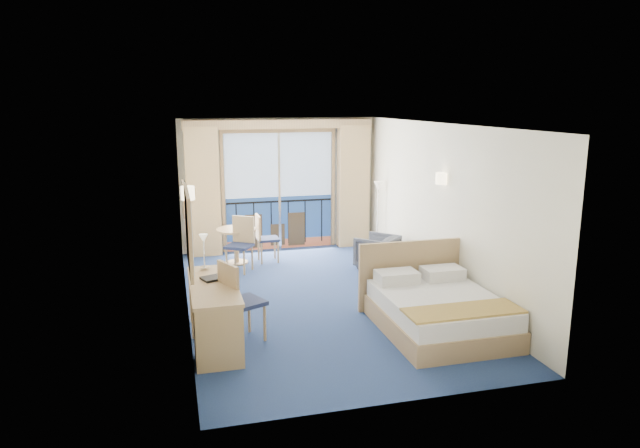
{
  "coord_description": "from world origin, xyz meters",
  "views": [
    {
      "loc": [
        -2.14,
        -8.21,
        3.05
      ],
      "look_at": [
        0.07,
        0.2,
        1.15
      ],
      "focal_mm": 32.0,
      "sensor_mm": 36.0,
      "label": 1
    }
  ],
  "objects": [
    {
      "name": "balcony_door",
      "position": [
        -0.01,
        3.22,
        1.14
      ],
      "size": [
        2.36,
        0.03,
        2.52
      ],
      "color": "navy",
      "rests_on": "room_walls"
    },
    {
      "name": "bed",
      "position": [
        1.24,
        -1.6,
        0.29
      ],
      "size": [
        1.63,
        1.94,
        1.02
      ],
      "color": "tan",
      "rests_on": "ground"
    },
    {
      "name": "room_walls",
      "position": [
        0.0,
        0.0,
        1.78
      ],
      "size": [
        4.04,
        6.54,
        2.72
      ],
      "color": "white",
      "rests_on": "ground"
    },
    {
      "name": "armchair",
      "position": [
        1.47,
        1.34,
        0.31
      ],
      "size": [
        0.95,
        0.95,
        0.62
      ],
      "primitive_type": "imported",
      "rotation": [
        0.0,
        0.0,
        3.88
      ],
      "color": "#3F414C",
      "rests_on": "ground"
    },
    {
      "name": "wall_print",
      "position": [
        -1.97,
        0.45,
        1.6
      ],
      "size": [
        0.04,
        0.42,
        0.52
      ],
      "color": "tan",
      "rests_on": "room_walls"
    },
    {
      "name": "phone",
      "position": [
        1.77,
        -0.19,
        0.57
      ],
      "size": [
        0.23,
        0.19,
        0.09
      ],
      "primitive_type": "cube",
      "rotation": [
        0.0,
        0.0,
        -0.26
      ],
      "color": "silver",
      "rests_on": "nightstand"
    },
    {
      "name": "sconce_right",
      "position": [
        1.94,
        -0.15,
        1.85
      ],
      "size": [
        0.18,
        0.18,
        0.18
      ],
      "primitive_type": "cylinder",
      "color": "beige",
      "rests_on": "room_walls"
    },
    {
      "name": "desk_chair",
      "position": [
        -1.41,
        -1.32,
        0.6
      ],
      "size": [
        0.62,
        0.61,
        1.07
      ],
      "rotation": [
        0.0,
        0.0,
        2.0
      ],
      "color": "#1E2647",
      "rests_on": "ground"
    },
    {
      "name": "curtain_right",
      "position": [
        1.55,
        3.07,
        1.28
      ],
      "size": [
        0.65,
        0.22,
        2.55
      ],
      "primitive_type": "cube",
      "color": "tan",
      "rests_on": "room_walls"
    },
    {
      "name": "floor",
      "position": [
        0.0,
        0.0,
        0.0
      ],
      "size": [
        6.5,
        6.5,
        0.0
      ],
      "primitive_type": "plane",
      "color": "navy",
      "rests_on": "ground"
    },
    {
      "name": "table_chair_b",
      "position": [
        -0.98,
        1.84,
        0.56
      ],
      "size": [
        0.59,
        0.59,
        0.99
      ],
      "rotation": [
        0.0,
        0.0,
        -0.56
      ],
      "color": "#1E2647",
      "rests_on": "ground"
    },
    {
      "name": "floor_lamp",
      "position": [
        1.85,
        2.38,
        1.11
      ],
      "size": [
        0.2,
        0.2,
        1.46
      ],
      "color": "silver",
      "rests_on": "ground"
    },
    {
      "name": "mirror",
      "position": [
        -1.97,
        -1.5,
        1.55
      ],
      "size": [
        0.05,
        1.25,
        0.95
      ],
      "color": "tan",
      "rests_on": "room_walls"
    },
    {
      "name": "desk",
      "position": [
        -1.7,
        -1.71,
        0.44
      ],
      "size": [
        0.58,
        1.69,
        0.79
      ],
      "color": "tan",
      "rests_on": "ground"
    },
    {
      "name": "folder",
      "position": [
        -1.67,
        -1.07,
        0.81
      ],
      "size": [
        0.38,
        0.33,
        0.03
      ],
      "primitive_type": "cube",
      "rotation": [
        0.0,
        0.0,
        0.36
      ],
      "color": "black",
      "rests_on": "desk"
    },
    {
      "name": "desk_lamp",
      "position": [
        -1.76,
        -0.61,
        1.14
      ],
      "size": [
        0.13,
        0.13,
        0.47
      ],
      "color": "silver",
      "rests_on": "desk"
    },
    {
      "name": "table_chair_a",
      "position": [
        -0.49,
        2.3,
        0.52
      ],
      "size": [
        0.41,
        0.4,
        0.92
      ],
      "rotation": [
        0.0,
        0.0,
        1.59
      ],
      "color": "#1E2647",
      "rests_on": "ground"
    },
    {
      "name": "curtain_left",
      "position": [
        -1.55,
        3.07,
        1.28
      ],
      "size": [
        0.65,
        0.22,
        2.55
      ],
      "primitive_type": "cube",
      "color": "tan",
      "rests_on": "room_walls"
    },
    {
      "name": "nightstand",
      "position": [
        1.78,
        -0.15,
        0.26
      ],
      "size": [
        0.4,
        0.38,
        0.52
      ],
      "primitive_type": "cube",
      "color": "tan",
      "rests_on": "ground"
    },
    {
      "name": "pelmet",
      "position": [
        0.0,
        3.1,
        2.58
      ],
      "size": [
        3.8,
        0.25,
        0.18
      ],
      "primitive_type": "cube",
      "color": "tan",
      "rests_on": "room_walls"
    },
    {
      "name": "sconce_left",
      "position": [
        -1.94,
        -0.6,
        1.85
      ],
      "size": [
        0.18,
        0.18,
        0.18
      ],
      "primitive_type": "cylinder",
      "color": "beige",
      "rests_on": "room_walls"
    },
    {
      "name": "round_table",
      "position": [
        -1.0,
        2.34,
        0.51
      ],
      "size": [
        0.75,
        0.75,
        0.67
      ],
      "color": "tan",
      "rests_on": "ground"
    }
  ]
}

